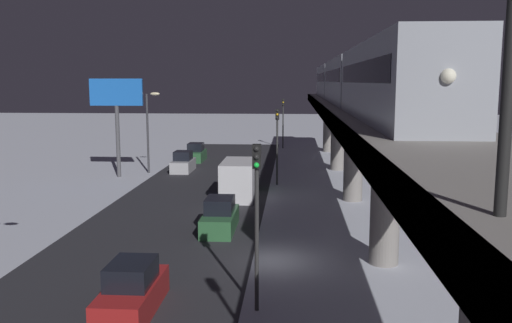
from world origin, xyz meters
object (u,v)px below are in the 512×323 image
at_px(sedan_green, 196,154).
at_px(commercial_billboard, 117,102).
at_px(sedan_green_2, 220,217).
at_px(box_truck, 240,178).
at_px(sedan_silver_2, 183,163).
at_px(traffic_light_mid, 277,135).
at_px(traffic_light_near, 257,203).
at_px(subway_train, 350,80).
at_px(sedan_red, 132,292).
at_px(traffic_light_far, 283,116).

xyz_separation_m(sedan_green, commercial_billboard, (5.22, 10.49, 6.03)).
relative_size(sedan_green, sedan_green_2, 0.92).
bearing_deg(commercial_billboard, box_truck, 148.17).
relative_size(sedan_silver_2, traffic_light_mid, 0.64).
bearing_deg(sedan_green_2, traffic_light_near, -75.35).
relative_size(sedan_green, traffic_light_near, 0.65).
bearing_deg(box_truck, commercial_billboard, -31.83).
height_order(sedan_green_2, commercial_billboard, commercial_billboard).
xyz_separation_m(subway_train, sedan_green, (15.02, -15.11, -7.94)).
bearing_deg(box_truck, sedan_green, -69.69).
height_order(subway_train, sedan_green_2, subway_train).
distance_m(sedan_red, commercial_billboard, 31.18).
xyz_separation_m(sedan_green_2, traffic_light_near, (-2.90, 11.10, 3.40)).
relative_size(sedan_green, traffic_light_far, 0.65).
relative_size(subway_train, sedan_green_2, 12.24).
height_order(subway_train, sedan_green, subway_train).
distance_m(traffic_light_far, commercial_billboard, 27.07).
relative_size(sedan_silver_2, sedan_green, 0.97).
xyz_separation_m(box_truck, traffic_light_near, (-2.70, 21.17, 2.85)).
height_order(sedan_red, traffic_light_far, traffic_light_far).
height_order(sedan_red, box_truck, box_truck).
xyz_separation_m(subway_train, sedan_silver_2, (15.02, -8.12, -7.94)).
bearing_deg(sedan_green_2, sedan_silver_2, 107.02).
bearing_deg(subway_train, traffic_light_mid, -16.67).
bearing_deg(traffic_light_near, traffic_light_mid, -90.00).
height_order(traffic_light_near, traffic_light_mid, same).
bearing_deg(subway_train, sedan_green_2, 56.01).
distance_m(traffic_light_near, commercial_billboard, 32.10).
bearing_deg(commercial_billboard, subway_train, 167.14).
relative_size(sedan_green_2, box_truck, 0.61).
bearing_deg(traffic_light_mid, traffic_light_far, -90.00).
distance_m(sedan_silver_2, box_truck, 12.70).
distance_m(sedan_red, traffic_light_far, 51.98).
bearing_deg(traffic_light_near, sedan_silver_2, -73.80).
relative_size(sedan_silver_2, sedan_green_2, 0.90).
xyz_separation_m(subway_train, commercial_billboard, (20.24, -4.62, -1.91)).
bearing_deg(sedan_green_2, traffic_light_far, 85.86).
distance_m(traffic_light_near, traffic_light_far, 51.20).
bearing_deg(traffic_light_mid, subway_train, 163.33).
height_order(traffic_light_mid, traffic_light_far, same).
bearing_deg(sedan_green_2, subway_train, 56.01).
distance_m(sedan_green, traffic_light_far, 15.71).
xyz_separation_m(box_truck, traffic_light_far, (-2.70, -30.03, 2.85)).
bearing_deg(sedan_red, sedan_green_2, 81.15).
bearing_deg(traffic_light_near, traffic_light_far, -90.00).
xyz_separation_m(traffic_light_far, commercial_billboard, (14.52, 22.69, 2.63)).
bearing_deg(sedan_green, sedan_red, 96.65).
distance_m(sedan_green_2, traffic_light_mid, 15.17).
bearing_deg(traffic_light_far, sedan_silver_2, 64.15).
bearing_deg(sedan_green, traffic_light_far, -127.32).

